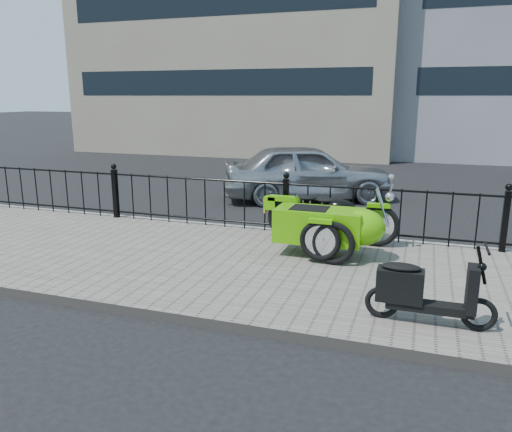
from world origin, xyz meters
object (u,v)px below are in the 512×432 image
(motorcycle_sidecar, at_px, (332,224))
(spare_tire, at_px, (333,243))
(scooter, at_px, (421,292))
(sedan_car, at_px, (307,172))

(motorcycle_sidecar, bearing_deg, spare_tire, -78.26)
(scooter, height_order, sedan_car, sedan_car)
(motorcycle_sidecar, xyz_separation_m, spare_tire, (0.11, -0.51, -0.15))
(motorcycle_sidecar, distance_m, sedan_car, 4.65)
(motorcycle_sidecar, height_order, scooter, motorcycle_sidecar)
(motorcycle_sidecar, relative_size, spare_tire, 3.56)
(spare_tire, bearing_deg, scooter, -52.29)
(scooter, height_order, spare_tire, scooter)
(scooter, xyz_separation_m, spare_tire, (-1.22, 1.58, -0.03))
(motorcycle_sidecar, xyz_separation_m, scooter, (1.33, -2.09, -0.12))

